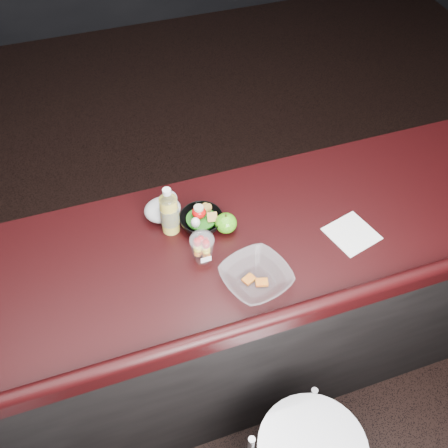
{
  "coord_description": "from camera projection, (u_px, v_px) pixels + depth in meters",
  "views": [
    {
      "loc": [
        -0.31,
        -0.77,
        2.41
      ],
      "look_at": [
        0.06,
        0.32,
        1.1
      ],
      "focal_mm": 40.0,
      "sensor_mm": 36.0,
      "label": 1
    }
  ],
  "objects": [
    {
      "name": "snack_bowl",
      "position": [
        201.0,
        220.0,
        1.82
      ],
      "size": [
        0.18,
        0.18,
        0.09
      ],
      "rotation": [
        0.0,
        0.0,
        0.13
      ],
      "color": "black",
      "rests_on": "counter"
    },
    {
      "name": "room_shell",
      "position": [
        246.0,
        103.0,
        0.98
      ],
      "size": [
        8.0,
        8.0,
        8.0
      ],
      "color": "black",
      "rests_on": "ground"
    },
    {
      "name": "fruit_cup",
      "position": [
        202.0,
        247.0,
        1.7
      ],
      "size": [
        0.09,
        0.09,
        0.12
      ],
      "color": "white",
      "rests_on": "counter"
    },
    {
      "name": "paper_napkin",
      "position": [
        352.0,
        234.0,
        1.82
      ],
      "size": [
        0.2,
        0.2,
        0.0
      ],
      "primitive_type": "cube",
      "rotation": [
        0.0,
        0.0,
        0.26
      ],
      "color": "white",
      "rests_on": "counter"
    },
    {
      "name": "counter",
      "position": [
        212.0,
        320.0,
        2.16
      ],
      "size": [
        4.06,
        0.71,
        1.02
      ],
      "color": "black",
      "rests_on": "ground"
    },
    {
      "name": "lemonade_bottle",
      "position": [
        169.0,
        213.0,
        1.77
      ],
      "size": [
        0.07,
        0.07,
        0.2
      ],
      "color": "yellow",
      "rests_on": "counter"
    },
    {
      "name": "green_apple",
      "position": [
        226.0,
        223.0,
        1.8
      ],
      "size": [
        0.08,
        0.08,
        0.08
      ],
      "color": "#21760D",
      "rests_on": "counter"
    },
    {
      "name": "plastic_bag",
      "position": [
        163.0,
        208.0,
        1.84
      ],
      "size": [
        0.14,
        0.11,
        0.1
      ],
      "color": "silver",
      "rests_on": "counter"
    },
    {
      "name": "ground",
      "position": [
        233.0,
        428.0,
        2.36
      ],
      "size": [
        8.0,
        8.0,
        0.0
      ],
      "primitive_type": "plane",
      "color": "black",
      "rests_on": "ground"
    },
    {
      "name": "takeout_bowl",
      "position": [
        256.0,
        277.0,
        1.66
      ],
      "size": [
        0.27,
        0.27,
        0.05
      ],
      "rotation": [
        0.0,
        0.0,
        0.27
      ],
      "color": "silver",
      "rests_on": "counter"
    }
  ]
}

